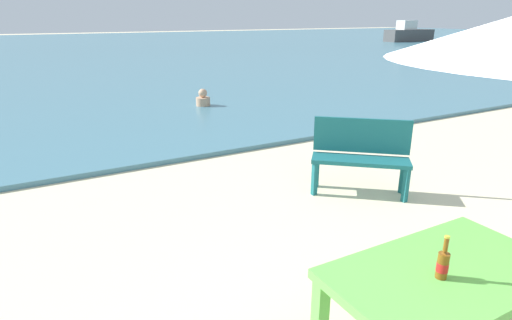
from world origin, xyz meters
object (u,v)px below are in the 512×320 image
Objects in this scene: picnic_table_green at (443,286)px; beer_bottle_amber at (443,263)px; swimmer_person at (203,99)px; boat_tanker at (409,34)px; bench_teal_center at (361,152)px.

beer_bottle_amber is (-0.09, -0.04, 0.20)m from picnic_table_green.
swimmer_person is (1.82, 8.21, -0.41)m from picnic_table_green.
boat_tanker is (27.13, 24.76, 0.03)m from picnic_table_green.
bench_teal_center is at bearing 56.91° from picnic_table_green.
boat_tanker is (25.53, 22.29, 0.14)m from bench_teal_center.
beer_bottle_amber is 0.06× the size of boat_tanker.
boat_tanker is at bearing 33.17° from swimmer_person.
boat_tanker is (25.31, 16.55, 0.44)m from swimmer_person.
boat_tanker is at bearing 41.13° from bench_teal_center.
beer_bottle_amber is 8.49m from swimmer_person.
boat_tanker reaches higher than picnic_table_green.
boat_tanker is at bearing 42.38° from picnic_table_green.
bench_teal_center is 0.25× the size of boat_tanker.
beer_bottle_amber reaches higher than bench_teal_center.
bench_teal_center is 2.80× the size of swimmer_person.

